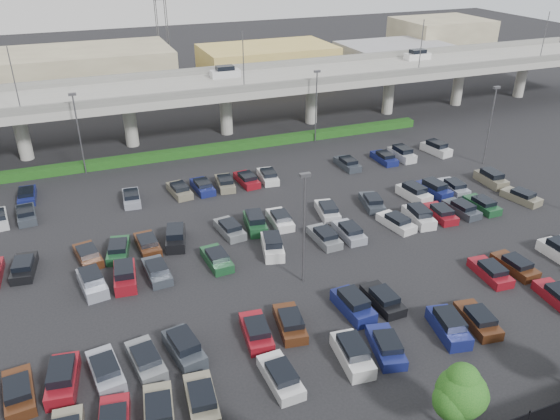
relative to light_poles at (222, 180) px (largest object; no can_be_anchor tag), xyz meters
name	(u,v)px	position (x,y,z in m)	size (l,w,h in m)	color
ground	(271,238)	(4.13, -2.00, -6.24)	(280.00, 280.00, 0.00)	black
overpass	(190,91)	(3.95, 30.03, 0.73)	(150.00, 13.00, 15.80)	gray
hedge	(206,150)	(4.13, 23.00, -5.69)	(66.00, 1.60, 1.10)	#143D12
tree_row	(445,399)	(4.83, -28.53, -2.72)	(65.07, 3.66, 5.94)	#332316
parked_cars	(268,255)	(2.44, -5.87, -5.62)	(63.17, 41.67, 1.67)	gray
light_poles	(222,180)	(0.00, 0.00, 0.00)	(66.90, 48.38, 10.30)	#4D4C52
distant_buildings	(219,64)	(16.50, 59.81, -2.49)	(138.00, 24.00, 9.00)	gray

